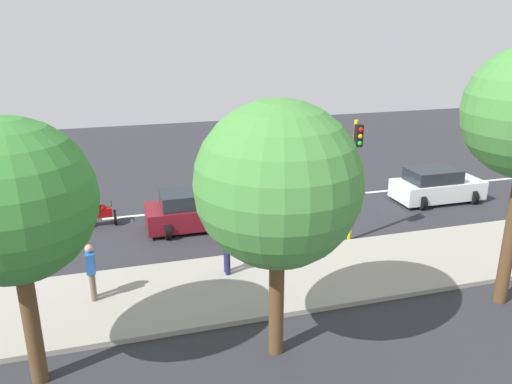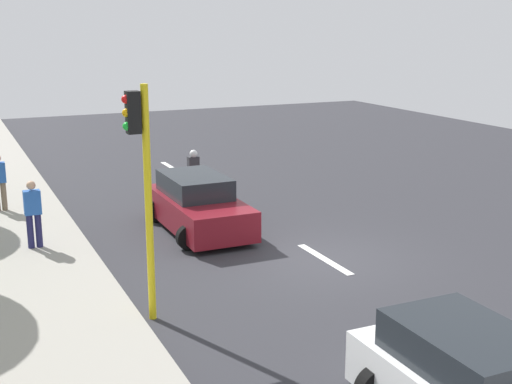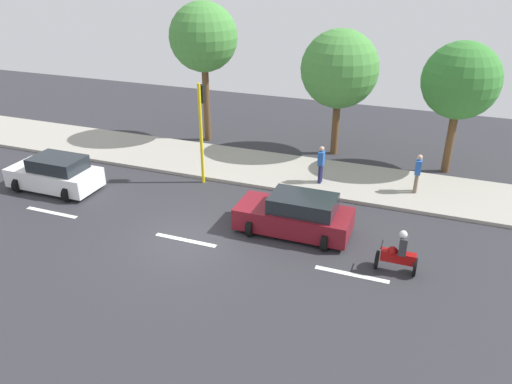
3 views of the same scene
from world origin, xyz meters
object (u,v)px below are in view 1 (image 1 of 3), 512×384
Objects in this scene: car_white at (436,186)px; street_tree_north at (278,185)px; motorcycle at (98,211)px; street_tree_center at (12,202)px; car_maroon at (198,210)px; traffic_light_corner at (355,165)px; pedestrian_near_signal at (227,247)px; pedestrian_by_tree at (91,270)px.

street_tree_north is (8.46, -10.40, 3.60)m from car_white.
street_tree_center reaches higher than motorcycle.
street_tree_center is at bearing -95.01° from street_tree_north.
car_maroon is 0.93× the size of traffic_light_corner.
pedestrian_near_signal is 7.08m from street_tree_center.
traffic_light_corner reaches higher than car_white.
pedestrian_by_tree is 6.48m from street_tree_north.
pedestrian_near_signal is at bearing 96.54° from pedestrian_by_tree.
car_maroon is at bearing 140.91° from pedestrian_by_tree.
pedestrian_near_signal is at bearing -67.57° from car_white.
car_maroon is 10.04m from street_tree_center.
street_tree_center is (3.12, -1.15, 3.24)m from pedestrian_by_tree.
pedestrian_by_tree is 9.41m from traffic_light_corner.
street_tree_north is at bearing 2.76° from car_maroon.
car_white is (-0.07, 10.80, -0.00)m from car_maroon.
traffic_light_corner is 0.73× the size of street_tree_north.
pedestrian_near_signal is 4.06m from pedestrian_by_tree.
motorcycle is at bearing -144.97° from pedestrian_near_signal.
motorcycle is 9.95m from street_tree_center.
street_tree_center reaches higher than pedestrian_by_tree.
street_tree_center is at bearing -63.26° from car_white.
pedestrian_near_signal is 0.27× the size of street_tree_north.
traffic_light_corner is (-1.44, 4.99, 1.87)m from pedestrian_near_signal.
pedestrian_by_tree is 4.64m from street_tree_center.
car_white is 6.78m from traffic_light_corner.
car_maroon is 4.35m from pedestrian_near_signal.
street_tree_north reaches higher than car_white.
traffic_light_corner is (-1.90, 9.02, 1.87)m from pedestrian_by_tree.
car_white is 11.55m from pedestrian_near_signal.
pedestrian_by_tree is (0.46, -4.03, 0.00)m from pedestrian_near_signal.
street_tree_center is at bearing -32.50° from car_maroon.
car_maroon is 3.98m from motorcycle.
street_tree_north reaches higher than pedestrian_near_signal.
motorcycle is 0.25× the size of street_tree_center.
motorcycle reaches higher than car_white.
motorcycle is (-1.25, -3.78, -0.07)m from car_maroon.
pedestrian_near_signal reaches higher than motorcycle.
car_maroon is 10.80m from car_white.
motorcycle is 0.91× the size of pedestrian_by_tree.
street_tree_center is at bearing -55.34° from pedestrian_near_signal.
traffic_light_corner is (2.90, 5.13, 2.22)m from car_maroon.
traffic_light_corner reaches higher than car_maroon.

